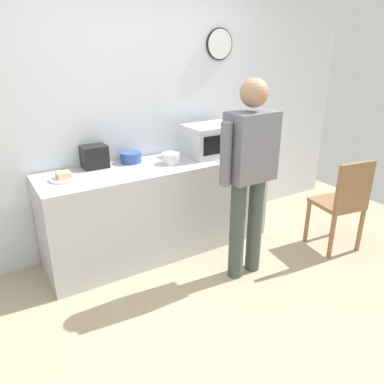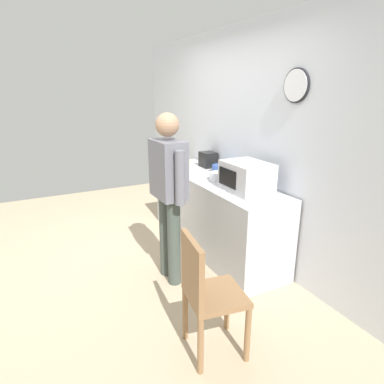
% 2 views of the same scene
% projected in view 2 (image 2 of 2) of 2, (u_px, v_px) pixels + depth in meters
% --- Properties ---
extents(ground_plane, '(6.00, 6.00, 0.00)m').
position_uv_depth(ground_plane, '(116.00, 265.00, 3.70)').
color(ground_plane, tan).
extents(back_wall, '(5.40, 0.13, 2.60)m').
position_uv_depth(back_wall, '(239.00, 140.00, 4.00)').
color(back_wall, silver).
rests_on(back_wall, ground_plane).
extents(kitchen_counter, '(2.20, 0.62, 0.89)m').
position_uv_depth(kitchen_counter, '(213.00, 213.00, 4.04)').
color(kitchen_counter, '#B7B7BC').
rests_on(kitchen_counter, ground_plane).
extents(microwave, '(0.50, 0.39, 0.30)m').
position_uv_depth(microwave, '(246.00, 177.00, 3.36)').
color(microwave, silver).
rests_on(microwave, kitchen_counter).
extents(sandwich_plate, '(0.24, 0.24, 0.07)m').
position_uv_depth(sandwich_plate, '(185.00, 162.00, 4.64)').
color(sandwich_plate, white).
rests_on(sandwich_plate, kitchen_counter).
extents(salad_bowl, '(0.17, 0.17, 0.10)m').
position_uv_depth(salad_bowl, '(217.00, 176.00, 3.77)').
color(salad_bowl, white).
rests_on(salad_bowl, kitchen_counter).
extents(cereal_bowl, '(0.20, 0.20, 0.10)m').
position_uv_depth(cereal_bowl, '(220.00, 169.00, 4.14)').
color(cereal_bowl, '#33519E').
rests_on(cereal_bowl, kitchen_counter).
extents(toaster, '(0.22, 0.18, 0.20)m').
position_uv_depth(toaster, '(208.00, 160.00, 4.42)').
color(toaster, black).
rests_on(toaster, kitchen_counter).
extents(fork_utensil, '(0.10, 0.16, 0.01)m').
position_uv_depth(fork_utensil, '(221.00, 192.00, 3.35)').
color(fork_utensil, silver).
rests_on(fork_utensil, kitchen_counter).
extents(spoon_utensil, '(0.17, 0.06, 0.01)m').
position_uv_depth(spoon_utensil, '(199.00, 173.00, 4.11)').
color(spoon_utensil, silver).
rests_on(spoon_utensil, kitchen_counter).
extents(person_standing, '(0.59, 0.25, 1.69)m').
position_uv_depth(person_standing, '(169.00, 187.00, 3.16)').
color(person_standing, '#3F4943').
rests_on(person_standing, ground_plane).
extents(wooden_chair, '(0.46, 0.46, 0.94)m').
position_uv_depth(wooden_chair, '(206.00, 291.00, 2.34)').
color(wooden_chair, olive).
rests_on(wooden_chair, ground_plane).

